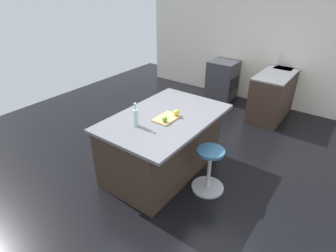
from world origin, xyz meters
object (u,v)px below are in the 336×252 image
at_px(oven_range, 223,80).
at_px(water_bottle, 136,117).
at_px(stool_by_window, 209,171).
at_px(cutting_board, 167,118).
at_px(kitchen_island, 163,143).
at_px(apple_green, 165,119).
at_px(apple_yellow, 176,113).

xyz_separation_m(oven_range, water_bottle, (3.46, 0.46, 0.58)).
height_order(oven_range, stool_by_window, oven_range).
bearing_deg(cutting_board, kitchen_island, -113.26).
xyz_separation_m(cutting_board, water_bottle, (0.38, -0.20, 0.11)).
distance_m(oven_range, kitchen_island, 3.09).
relative_size(oven_range, water_bottle, 2.81).
distance_m(oven_range, apple_green, 3.31).
bearing_deg(apple_yellow, cutting_board, -25.88).
bearing_deg(kitchen_island, oven_range, -169.82).
height_order(oven_range, cutting_board, cutting_board).
distance_m(cutting_board, water_bottle, 0.44).
relative_size(oven_range, kitchen_island, 0.49).
height_order(apple_yellow, water_bottle, water_bottle).
bearing_deg(stool_by_window, kitchen_island, -89.24).
height_order(kitchen_island, apple_green, apple_green).
distance_m(apple_yellow, water_bottle, 0.57).
distance_m(cutting_board, apple_yellow, 0.15).
bearing_deg(apple_green, kitchen_island, -134.52).
relative_size(stool_by_window, apple_green, 8.78).
distance_m(cutting_board, apple_green, 0.13).
height_order(stool_by_window, apple_yellow, apple_yellow).
bearing_deg(oven_range, apple_yellow, 13.67).
relative_size(cutting_board, water_bottle, 1.15).
height_order(apple_yellow, apple_green, apple_yellow).
relative_size(kitchen_island, apple_yellow, 22.01).
distance_m(apple_yellow, apple_green, 0.24).
bearing_deg(water_bottle, oven_range, -172.47).
distance_m(stool_by_window, apple_green, 0.91).
relative_size(kitchen_island, apple_green, 24.79).
bearing_deg(apple_yellow, apple_green, -2.68).
xyz_separation_m(oven_range, apple_green, (3.20, 0.71, 0.52)).
distance_m(kitchen_island, apple_yellow, 0.54).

